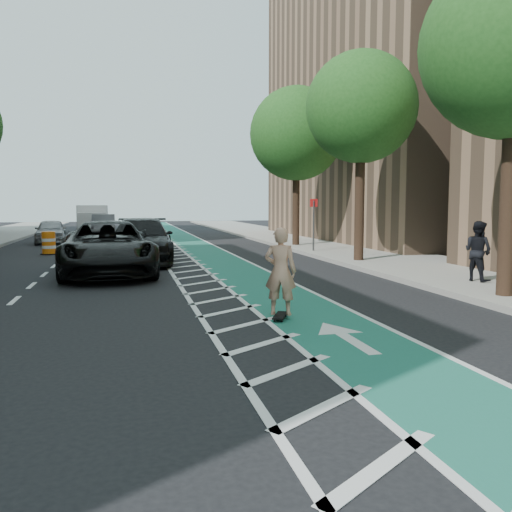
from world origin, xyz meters
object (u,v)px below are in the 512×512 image
object	(u,v)px
suv_near	(108,248)
suv_far	(141,241)
barrel_a	(81,254)
skateboarder	(280,271)

from	to	relation	value
suv_near	suv_far	bearing A→B (deg)	69.38
suv_far	barrel_a	world-z (taller)	suv_far
suv_far	barrel_a	distance (m)	2.44
suv_far	barrel_a	size ratio (longest dim) A/B	5.73
suv_far	skateboarder	bearing A→B (deg)	-75.05
skateboarder	suv_near	world-z (taller)	skateboarder
skateboarder	suv_near	size ratio (longest dim) A/B	0.28
skateboarder	suv_far	world-z (taller)	skateboarder
barrel_a	skateboarder	bearing A→B (deg)	-65.86
skateboarder	suv_far	size ratio (longest dim) A/B	0.29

